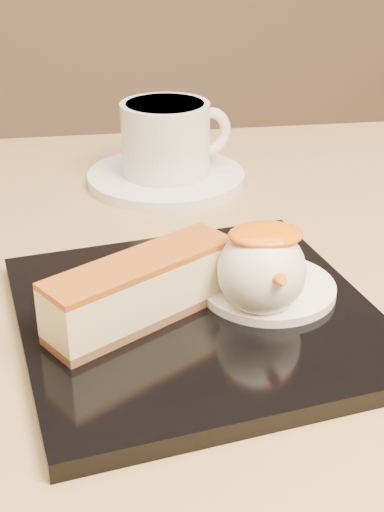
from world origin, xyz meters
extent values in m
cube|color=olive|center=(0.00, 0.00, 0.70)|extent=(0.80, 0.80, 0.04)
cube|color=black|center=(0.00, -0.02, 0.73)|extent=(0.25, 0.25, 0.01)
cube|color=brown|center=(-0.03, -0.02, 0.73)|extent=(0.13, 0.10, 0.01)
cube|color=#FFEDA6|center=(-0.03, -0.02, 0.75)|extent=(0.13, 0.10, 0.03)
cube|color=#953F10|center=(-0.03, -0.02, 0.77)|extent=(0.13, 0.10, 0.00)
cylinder|color=white|center=(0.05, 0.00, 0.73)|extent=(0.09, 0.09, 0.01)
sphere|color=white|center=(0.04, -0.02, 0.76)|extent=(0.06, 0.06, 0.06)
ellipsoid|color=#F46407|center=(0.05, -0.02, 0.78)|extent=(0.05, 0.04, 0.01)
ellipsoid|color=green|center=(0.02, 0.02, 0.74)|extent=(0.02, 0.01, 0.00)
ellipsoid|color=green|center=(0.03, 0.02, 0.74)|extent=(0.02, 0.02, 0.00)
ellipsoid|color=green|center=(0.02, 0.03, 0.74)|extent=(0.01, 0.02, 0.00)
cylinder|color=white|center=(0.01, 0.24, 0.72)|extent=(0.15, 0.15, 0.01)
cylinder|color=white|center=(0.01, 0.24, 0.76)|extent=(0.08, 0.08, 0.07)
cylinder|color=black|center=(0.01, 0.24, 0.80)|extent=(0.07, 0.07, 0.00)
torus|color=white|center=(0.06, 0.25, 0.76)|extent=(0.05, 0.02, 0.05)
camera|label=1|loc=(-0.06, -0.40, 0.97)|focal=50.00mm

